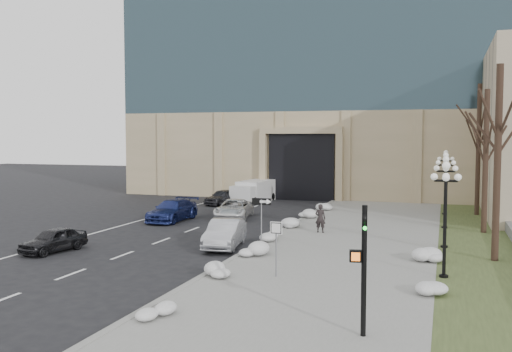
% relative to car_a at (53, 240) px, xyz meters
% --- Properties ---
extents(ground, '(160.00, 160.00, 0.00)m').
position_rel_car_a_xyz_m(ground, '(10.22, -5.67, -0.61)').
color(ground, black).
rests_on(ground, ground).
extents(sidewalk, '(9.00, 40.00, 0.12)m').
position_rel_car_a_xyz_m(sidewalk, '(13.72, 8.33, -0.55)').
color(sidewalk, gray).
rests_on(sidewalk, ground).
extents(curb, '(0.30, 40.00, 0.14)m').
position_rel_car_a_xyz_m(curb, '(9.22, 8.33, -0.54)').
color(curb, gray).
rests_on(curb, ground).
extents(grass_strip, '(4.00, 40.00, 0.10)m').
position_rel_car_a_xyz_m(grass_strip, '(20.22, 8.33, -0.56)').
color(grass_strip, '#3A4723').
rests_on(grass_strip, ground).
extents(office_tower, '(40.00, 24.70, 36.00)m').
position_rel_car_a_xyz_m(office_tower, '(8.21, 37.92, 17.89)').
color(office_tower, tan).
rests_on(office_tower, ground).
extents(car_a, '(2.10, 3.78, 1.22)m').
position_rel_car_a_xyz_m(car_a, '(0.00, 0.00, 0.00)').
color(car_a, black).
rests_on(car_a, ground).
extents(car_b, '(2.20, 4.57, 1.44)m').
position_rel_car_a_xyz_m(car_b, '(7.72, 3.73, 0.11)').
color(car_b, '#B2B3BA').
rests_on(car_b, ground).
extents(car_c, '(2.09, 5.02, 1.45)m').
position_rel_car_a_xyz_m(car_c, '(0.89, 11.29, 0.12)').
color(car_c, navy).
rests_on(car_c, ground).
extents(car_d, '(2.95, 5.07, 1.33)m').
position_rel_car_a_xyz_m(car_d, '(4.43, 13.77, 0.06)').
color(car_d, silver).
rests_on(car_d, ground).
extents(car_e, '(2.48, 4.11, 1.31)m').
position_rel_car_a_xyz_m(car_e, '(0.74, 20.95, 0.05)').
color(car_e, '#2C2B30').
rests_on(car_e, ground).
extents(pedestrian, '(0.62, 0.41, 1.68)m').
position_rel_car_a_xyz_m(pedestrian, '(11.59, 9.18, 0.35)').
color(pedestrian, black).
rests_on(pedestrian, sidewalk).
extents(box_truck, '(2.57, 6.02, 1.86)m').
position_rel_car_a_xyz_m(box_truck, '(2.59, 23.77, 0.29)').
color(box_truck, silver).
rests_on(box_truck, ground).
extents(one_way_sign, '(1.01, 0.27, 2.72)m').
position_rel_car_a_xyz_m(one_way_sign, '(10.07, 3.09, 1.64)').
color(one_way_sign, slate).
rests_on(one_way_sign, ground).
extents(keep_sign, '(0.50, 0.07, 2.35)m').
position_rel_car_a_xyz_m(keep_sign, '(12.09, -1.75, 1.12)').
color(keep_sign, slate).
rests_on(keep_sign, ground).
extents(traffic_signal, '(0.66, 0.88, 3.85)m').
position_rel_car_a_xyz_m(traffic_signal, '(16.33, -7.55, 1.30)').
color(traffic_signal, black).
rests_on(traffic_signal, ground).
extents(snow_clump_a, '(1.10, 1.60, 0.36)m').
position_rel_car_a_xyz_m(snow_clump_a, '(9.88, -7.89, -0.31)').
color(snow_clump_a, silver).
rests_on(snow_clump_a, sidewalk).
extents(snow_clump_b, '(1.10, 1.60, 0.36)m').
position_rel_car_a_xyz_m(snow_clump_b, '(9.69, -2.58, -0.31)').
color(snow_clump_b, silver).
rests_on(snow_clump_b, sidewalk).
extents(snow_clump_c, '(1.10, 1.60, 0.36)m').
position_rel_car_a_xyz_m(snow_clump_c, '(9.90, 1.57, -0.31)').
color(snow_clump_c, silver).
rests_on(snow_clump_c, sidewalk).
extents(snow_clump_d, '(1.10, 1.60, 0.36)m').
position_rel_car_a_xyz_m(snow_clump_d, '(9.32, 5.83, -0.31)').
color(snow_clump_d, silver).
rests_on(snow_clump_d, sidewalk).
extents(snow_clump_e, '(1.10, 1.60, 0.36)m').
position_rel_car_a_xyz_m(snow_clump_e, '(9.45, 10.41, -0.31)').
color(snow_clump_e, silver).
rests_on(snow_clump_e, sidewalk).
extents(snow_clump_f, '(1.10, 1.60, 0.36)m').
position_rel_car_a_xyz_m(snow_clump_f, '(9.52, 14.99, -0.31)').
color(snow_clump_f, silver).
rests_on(snow_clump_f, sidewalk).
extents(snow_clump_g, '(1.10, 1.60, 0.36)m').
position_rel_car_a_xyz_m(snow_clump_g, '(9.82, 19.34, -0.31)').
color(snow_clump_g, silver).
rests_on(snow_clump_g, sidewalk).
extents(snow_clump_h, '(1.10, 1.60, 0.36)m').
position_rel_car_a_xyz_m(snow_clump_h, '(17.82, -2.28, -0.31)').
color(snow_clump_h, silver).
rests_on(snow_clump_h, sidewalk).
extents(snow_clump_i, '(1.10, 1.60, 0.36)m').
position_rel_car_a_xyz_m(snow_clump_i, '(17.89, 3.48, -0.31)').
color(snow_clump_i, silver).
rests_on(snow_clump_i, sidewalk).
extents(lamppost_a, '(1.18, 1.18, 4.76)m').
position_rel_car_a_xyz_m(lamppost_a, '(18.52, 0.33, 2.47)').
color(lamppost_a, black).
rests_on(lamppost_a, ground).
extents(lamppost_b, '(1.18, 1.18, 4.76)m').
position_rel_car_a_xyz_m(lamppost_b, '(18.52, 6.83, 2.47)').
color(lamppost_b, black).
rests_on(lamppost_b, ground).
extents(lamppost_c, '(1.18, 1.18, 4.76)m').
position_rel_car_a_xyz_m(lamppost_c, '(18.52, 13.33, 2.47)').
color(lamppost_c, black).
rests_on(lamppost_c, ground).
extents(lamppost_d, '(1.18, 1.18, 4.76)m').
position_rel_car_a_xyz_m(lamppost_d, '(18.52, 19.83, 2.47)').
color(lamppost_d, black).
rests_on(lamppost_d, ground).
extents(tree_near, '(3.20, 3.20, 9.00)m').
position_rel_car_a_xyz_m(tree_near, '(20.72, 4.33, 5.22)').
color(tree_near, black).
rests_on(tree_near, ground).
extents(tree_mid, '(3.20, 3.20, 8.50)m').
position_rel_car_a_xyz_m(tree_mid, '(20.72, 12.33, 4.90)').
color(tree_mid, black).
rests_on(tree_mid, ground).
extents(tree_far, '(3.20, 3.20, 9.50)m').
position_rel_car_a_xyz_m(tree_far, '(20.72, 20.33, 5.54)').
color(tree_far, black).
rests_on(tree_far, ground).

